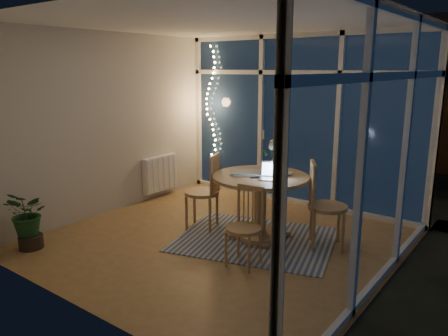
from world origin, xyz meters
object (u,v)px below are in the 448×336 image
at_px(flower_vase, 275,164).
at_px(dining_table, 260,207).
at_px(chair_left, 202,191).
at_px(potted_plant, 29,218).
at_px(laptop, 272,170).
at_px(chair_front, 244,227).
at_px(chair_right, 328,205).

bearing_deg(flower_vase, dining_table, -97.85).
relative_size(chair_left, potted_plant, 1.35).
distance_m(chair_left, laptop, 1.09).
relative_size(chair_left, flower_vase, 4.88).
height_order(chair_front, flower_vase, flower_vase).
bearing_deg(laptop, chair_left, 160.53).
bearing_deg(flower_vase, potted_plant, -132.87).
distance_m(laptop, potted_plant, 2.91).
bearing_deg(potted_plant, laptop, 40.01).
relative_size(chair_front, flower_vase, 4.17).
xyz_separation_m(chair_left, flower_vase, (0.85, 0.43, 0.40)).
relative_size(dining_table, chair_left, 1.16).
xyz_separation_m(dining_table, flower_vase, (0.04, 0.26, 0.51)).
bearing_deg(flower_vase, chair_right, -2.41).
height_order(chair_front, laptop, laptop).
bearing_deg(laptop, flower_vase, 91.34).
bearing_deg(laptop, potted_plant, -164.26).
distance_m(chair_left, potted_plant, 2.12).
height_order(chair_front, potted_plant, chair_front).
height_order(dining_table, potted_plant, dining_table).
relative_size(dining_table, flower_vase, 5.64).
relative_size(chair_left, chair_right, 0.98).
bearing_deg(dining_table, chair_right, 16.39).
distance_m(dining_table, laptop, 0.56).
bearing_deg(dining_table, flower_vase, 82.15).
bearing_deg(chair_left, flower_vase, 95.31).
bearing_deg(chair_front, dining_table, 103.32).
height_order(chair_left, laptop, chair_left).
bearing_deg(chair_front, chair_left, 144.11).
distance_m(laptop, flower_vase, 0.38).
xyz_separation_m(chair_front, flower_vase, (-0.25, 1.04, 0.48)).
height_order(dining_table, chair_left, chair_left).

